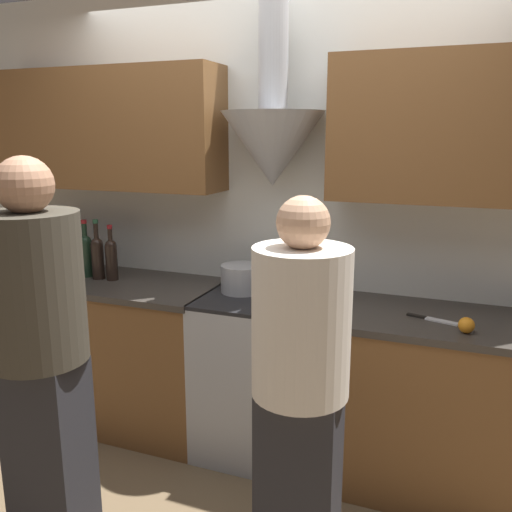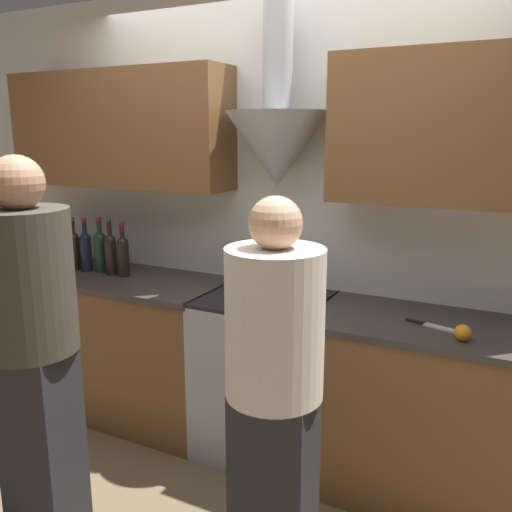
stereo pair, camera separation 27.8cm
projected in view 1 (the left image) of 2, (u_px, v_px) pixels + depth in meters
name	position (u px, v px, depth m)	size (l,w,h in m)	color
ground_plane	(241.00, 480.00, 2.85)	(12.00, 12.00, 0.00)	brown
wall_back	(268.00, 188.00, 3.07)	(8.40, 0.55, 2.60)	silver
counter_left	(102.00, 348.00, 3.42)	(1.54, 0.62, 0.91)	brown
counter_right	(428.00, 403.00, 2.72)	(1.15, 0.62, 0.91)	brown
stove_range	(263.00, 374.00, 3.03)	(0.65, 0.60, 0.91)	#A8AAAF
wine_bottle_0	(9.00, 248.00, 3.53)	(0.07, 0.07, 0.33)	black
wine_bottle_1	(22.00, 249.00, 3.50)	(0.07, 0.07, 0.34)	black
wine_bottle_2	(33.00, 252.00, 3.46)	(0.08, 0.08, 0.32)	black
wine_bottle_3	(47.00, 253.00, 3.42)	(0.08, 0.08, 0.32)	black
wine_bottle_4	(57.00, 253.00, 3.38)	(0.08, 0.08, 0.34)	black
wine_bottle_5	(70.00, 253.00, 3.35)	(0.07, 0.07, 0.35)	black
wine_bottle_6	(86.00, 253.00, 3.33)	(0.08, 0.08, 0.35)	black
wine_bottle_7	(98.00, 255.00, 3.28)	(0.07, 0.07, 0.36)	black
wine_bottle_8	(111.00, 257.00, 3.25)	(0.07, 0.07, 0.34)	black
stock_pot	(242.00, 278.00, 3.02)	(0.23, 0.23, 0.15)	#A8AAAF
mixing_bowl	(288.00, 294.00, 2.86)	(0.30, 0.30, 0.08)	#A8AAAF
orange_fruit	(466.00, 325.00, 2.40)	(0.07, 0.07, 0.07)	orange
chefs_knife	(433.00, 319.00, 2.57)	(0.24, 0.09, 0.01)	silver
person_foreground_left	(40.00, 353.00, 2.14)	(0.38, 0.38, 1.70)	#28282D
person_foreground_right	(300.00, 391.00, 1.96)	(0.35, 0.35, 1.58)	#28282D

